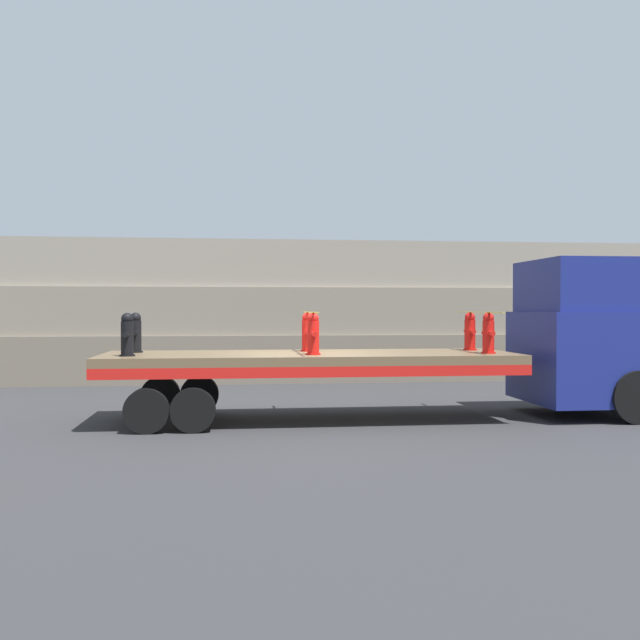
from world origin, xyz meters
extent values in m
plane|color=#2D2D30|center=(0.00, 0.00, 0.00)|extent=(120.00, 120.00, 0.00)
cube|color=#706656|center=(0.00, 8.48, 0.73)|extent=(60.00, 3.00, 1.45)
cube|color=gray|center=(0.00, 8.63, 2.18)|extent=(60.00, 3.00, 1.45)
cube|color=gray|center=(0.00, 8.78, 3.63)|extent=(60.00, 3.00, 1.45)
cube|color=navy|center=(5.82, 0.00, 1.23)|extent=(2.45, 2.57, 1.89)
cube|color=navy|center=(5.57, 0.00, 2.72)|extent=(1.72, 2.37, 1.09)
cube|color=black|center=(6.49, 0.00, 1.61)|extent=(0.98, 2.27, 1.06)
cylinder|color=black|center=(6.25, -1.22, 0.52)|extent=(1.05, 0.28, 1.05)
cylinder|color=black|center=(6.25, 1.22, 0.52)|extent=(1.05, 0.28, 1.05)
cube|color=brown|center=(0.00, 0.00, 1.27)|extent=(8.22, 2.55, 0.18)
cube|color=red|center=(0.00, -1.24, 1.08)|extent=(8.22, 0.08, 0.20)
cube|color=red|center=(0.00, 1.24, 1.08)|extent=(8.22, 0.08, 0.20)
cylinder|color=black|center=(-2.26, -1.17, 0.41)|extent=(0.82, 0.30, 0.82)
cylinder|color=black|center=(-2.26, 1.17, 0.41)|extent=(0.82, 0.30, 0.82)
cylinder|color=black|center=(-3.08, -1.17, 0.41)|extent=(0.82, 0.30, 0.82)
cylinder|color=black|center=(-3.08, 1.17, 0.41)|extent=(0.82, 0.30, 0.82)
cylinder|color=black|center=(-3.51, -0.56, 1.37)|extent=(0.29, 0.29, 0.03)
cylinder|color=black|center=(-3.51, -0.56, 1.68)|extent=(0.23, 0.23, 0.66)
sphere|color=black|center=(-3.51, -0.56, 2.06)|extent=(0.22, 0.22, 0.22)
cylinder|color=black|center=(-3.51, -0.75, 1.76)|extent=(0.10, 0.15, 0.10)
cylinder|color=black|center=(-3.51, -0.37, 1.76)|extent=(0.10, 0.15, 0.10)
cylinder|color=black|center=(-3.51, 0.56, 1.37)|extent=(0.29, 0.29, 0.03)
cylinder|color=black|center=(-3.51, 0.56, 1.68)|extent=(0.23, 0.23, 0.66)
sphere|color=black|center=(-3.51, 0.56, 2.06)|extent=(0.22, 0.22, 0.22)
cylinder|color=black|center=(-3.51, 0.37, 1.76)|extent=(0.10, 0.15, 0.10)
cylinder|color=black|center=(-3.51, 0.75, 1.76)|extent=(0.10, 0.15, 0.10)
cylinder|color=red|center=(0.00, -0.56, 1.37)|extent=(0.29, 0.29, 0.03)
cylinder|color=red|center=(0.00, -0.56, 1.68)|extent=(0.23, 0.23, 0.66)
sphere|color=red|center=(0.00, -0.56, 2.06)|extent=(0.22, 0.22, 0.22)
cylinder|color=red|center=(0.00, -0.75, 1.76)|extent=(0.10, 0.15, 0.10)
cylinder|color=red|center=(0.00, -0.37, 1.76)|extent=(0.10, 0.15, 0.10)
cylinder|color=red|center=(0.00, 0.56, 1.37)|extent=(0.29, 0.29, 0.03)
cylinder|color=red|center=(0.00, 0.56, 1.68)|extent=(0.23, 0.23, 0.66)
sphere|color=red|center=(0.00, 0.56, 2.06)|extent=(0.22, 0.22, 0.22)
cylinder|color=red|center=(0.00, 0.37, 1.76)|extent=(0.10, 0.15, 0.10)
cylinder|color=red|center=(0.00, 0.75, 1.76)|extent=(0.10, 0.15, 0.10)
cylinder|color=red|center=(3.51, -0.56, 1.37)|extent=(0.29, 0.29, 0.03)
cylinder|color=red|center=(3.51, -0.56, 1.68)|extent=(0.23, 0.23, 0.66)
sphere|color=red|center=(3.51, -0.56, 2.06)|extent=(0.22, 0.22, 0.22)
cylinder|color=red|center=(3.51, -0.75, 1.76)|extent=(0.10, 0.15, 0.10)
cylinder|color=red|center=(3.51, -0.37, 1.76)|extent=(0.10, 0.15, 0.10)
cylinder|color=red|center=(3.51, 0.56, 1.37)|extent=(0.29, 0.29, 0.03)
cylinder|color=red|center=(3.51, 0.56, 1.68)|extent=(0.23, 0.23, 0.66)
sphere|color=red|center=(3.51, 0.56, 2.06)|extent=(0.22, 0.22, 0.22)
cylinder|color=red|center=(3.51, 0.37, 1.76)|extent=(0.10, 0.15, 0.10)
cylinder|color=red|center=(3.51, 0.75, 1.76)|extent=(0.10, 0.15, 0.10)
cube|color=yellow|center=(0.00, 0.00, 2.17)|extent=(0.05, 2.75, 0.01)
cube|color=yellow|center=(3.51, 0.00, 2.17)|extent=(0.05, 2.75, 0.01)
camera|label=1|loc=(-1.49, -14.23, 2.23)|focal=40.00mm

